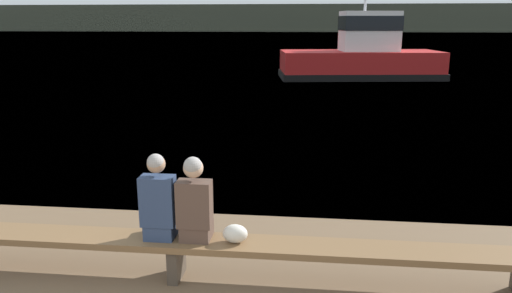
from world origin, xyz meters
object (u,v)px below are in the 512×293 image
bench_main (176,245)px  shopping_bag (235,234)px  person_left (159,201)px  tugboat_red (362,57)px  person_right (195,202)px

bench_main → shopping_bag: 0.72m
person_left → tugboat_red: size_ratio=0.12×
person_right → bench_main: bearing=179.4°
bench_main → person_left: (-0.18, -0.00, 0.53)m
person_left → tugboat_red: tugboat_red is taller
bench_main → person_left: size_ratio=8.16×
bench_main → shopping_bag: bearing=-1.4°
person_right → person_left: bearing=179.9°
bench_main → person_left: person_left is taller
bench_main → shopping_bag: size_ratio=29.19×
bench_main → person_right: (0.24, -0.00, 0.53)m
person_left → person_right: (0.41, -0.00, 0.00)m
bench_main → person_left: 0.56m
person_left → person_right: bearing=-0.1°
tugboat_red → person_right: bearing=161.7°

